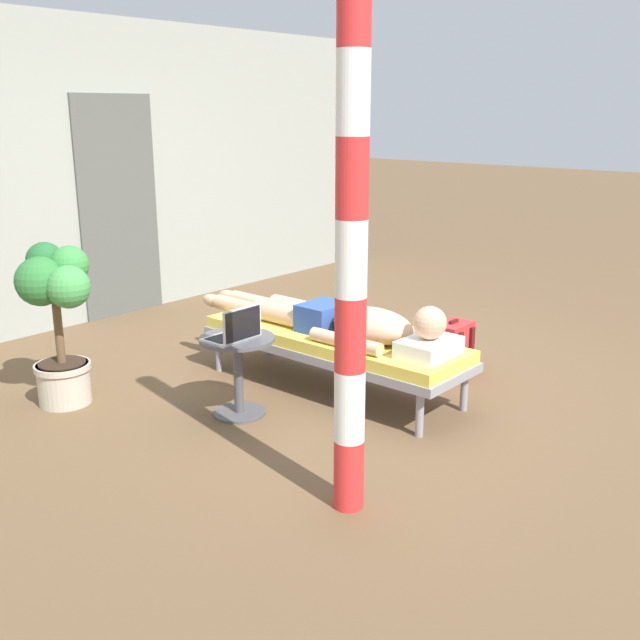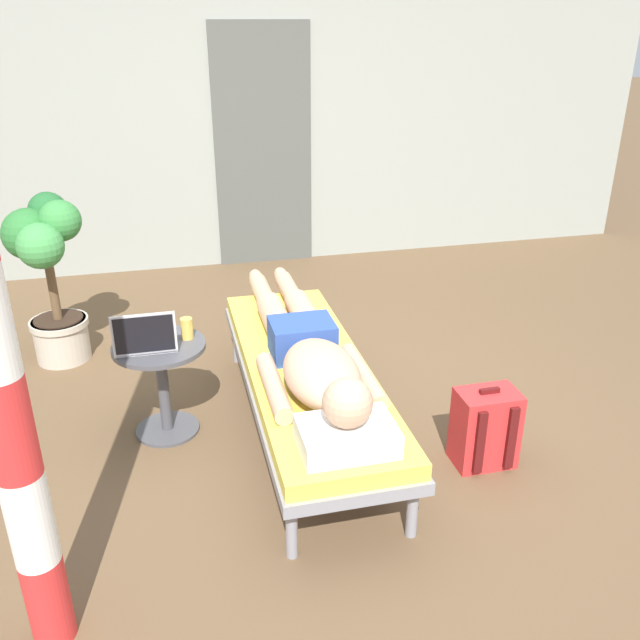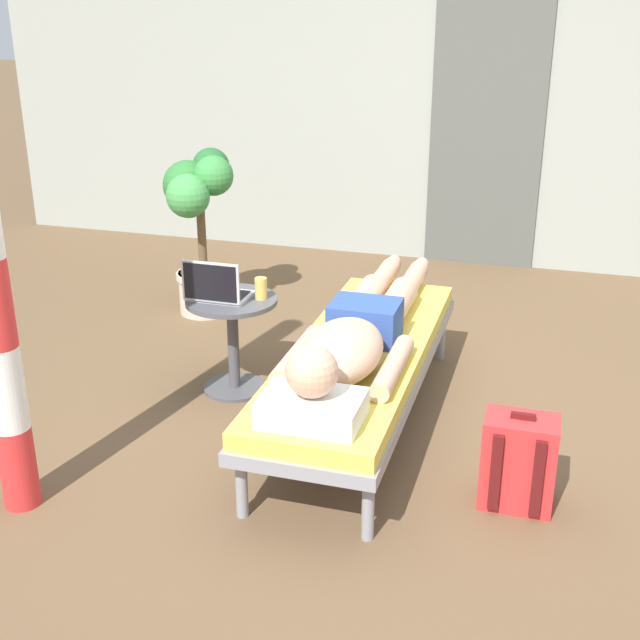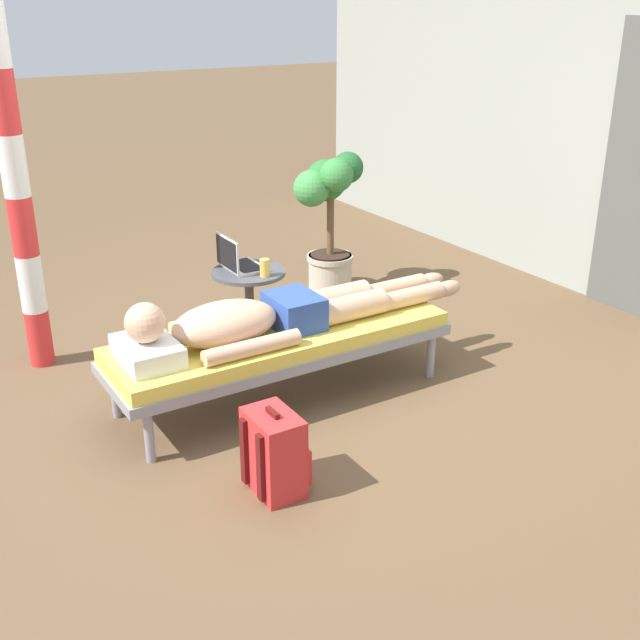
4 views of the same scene
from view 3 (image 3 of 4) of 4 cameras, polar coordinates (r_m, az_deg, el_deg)
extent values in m
plane|color=brown|center=(4.09, 4.47, -7.65)|extent=(40.00, 40.00, 0.00)
cube|color=#999E93|center=(6.55, 9.46, 15.71)|extent=(7.60, 0.20, 2.70)
cube|color=#545651|center=(6.45, 11.41, 12.53)|extent=(0.84, 0.03, 2.04)
cylinder|color=gray|center=(4.94, 2.31, -0.46)|extent=(0.05, 0.05, 0.28)
cylinder|color=gray|center=(4.85, 8.35, -1.14)|extent=(0.05, 0.05, 0.28)
cylinder|color=gray|center=(3.42, -5.44, -11.35)|extent=(0.05, 0.05, 0.28)
cylinder|color=gray|center=(3.29, 3.33, -12.83)|extent=(0.05, 0.05, 0.28)
cube|color=gray|center=(4.02, 2.76, -3.24)|extent=(0.63, 1.99, 0.06)
cube|color=#E5CC4C|center=(3.99, 2.77, -2.33)|extent=(0.60, 1.95, 0.08)
cube|color=white|center=(3.27, -0.55, -6.12)|extent=(0.40, 0.28, 0.11)
sphere|color=#D8A884|center=(3.20, -0.56, -3.58)|extent=(0.21, 0.21, 0.21)
ellipsoid|color=#D8A884|center=(3.63, 1.51, -2.17)|extent=(0.35, 0.60, 0.23)
cylinder|color=#D8A884|center=(3.76, -1.54, -2.46)|extent=(0.09, 0.55, 0.09)
cylinder|color=#D8A884|center=(3.65, 5.04, -3.26)|extent=(0.09, 0.55, 0.09)
cube|color=#2D4C9E|center=(4.02, 3.14, -0.05)|extent=(0.33, 0.26, 0.19)
cylinder|color=#D8A884|center=(4.35, 3.12, 1.41)|extent=(0.15, 0.42, 0.15)
cylinder|color=#D8A884|center=(4.75, 4.36, 2.90)|extent=(0.11, 0.44, 0.11)
ellipsoid|color=#D8A884|center=(5.03, 5.08, 3.87)|extent=(0.09, 0.20, 0.10)
cylinder|color=#D8A884|center=(4.32, 5.31, 1.18)|extent=(0.15, 0.42, 0.15)
cylinder|color=#D8A884|center=(4.72, 6.37, 2.70)|extent=(0.11, 0.44, 0.11)
ellipsoid|color=#D8A884|center=(5.00, 6.99, 3.68)|extent=(0.09, 0.20, 0.10)
cylinder|color=#4C4C51|center=(4.51, -5.88, -4.64)|extent=(0.34, 0.34, 0.02)
cylinder|color=#4C4C51|center=(4.41, -6.00, -1.74)|extent=(0.06, 0.06, 0.48)
cylinder|color=#4C4C51|center=(4.31, -6.13, 1.34)|extent=(0.48, 0.48, 0.02)
cube|color=silver|center=(4.33, -6.88, 1.67)|extent=(0.31, 0.22, 0.02)
cube|color=black|center=(4.33, -6.83, 1.84)|extent=(0.27, 0.15, 0.00)
cube|color=silver|center=(4.19, -7.57, 2.60)|extent=(0.31, 0.01, 0.21)
cube|color=black|center=(4.18, -7.62, 2.57)|extent=(0.29, 0.00, 0.19)
cylinder|color=gold|center=(4.27, -4.10, 2.19)|extent=(0.06, 0.06, 0.11)
cube|color=red|center=(3.55, 13.56, -9.49)|extent=(0.30, 0.20, 0.40)
cube|color=red|center=(3.69, 13.60, -9.49)|extent=(0.23, 0.04, 0.18)
cube|color=#531212|center=(3.45, 12.04, -10.27)|extent=(0.04, 0.02, 0.34)
cube|color=#531212|center=(3.45, 14.80, -10.58)|extent=(0.04, 0.02, 0.34)
cube|color=#531212|center=(3.45, 13.86, -6.47)|extent=(0.10, 0.02, 0.02)
cylinder|color=#BFB29E|center=(5.56, -7.95, 1.93)|extent=(0.34, 0.34, 0.28)
cylinder|color=#BFB29E|center=(5.52, -8.02, 3.10)|extent=(0.37, 0.37, 0.04)
cylinder|color=#332319|center=(5.52, -8.03, 3.35)|extent=(0.31, 0.31, 0.01)
cylinder|color=brown|center=(5.45, -8.17, 5.79)|extent=(0.06, 0.06, 0.50)
sphere|color=#38843D|center=(5.29, -7.37, 9.86)|extent=(0.25, 0.25, 0.25)
sphere|color=#23602D|center=(5.45, -7.54, 10.47)|extent=(0.24, 0.24, 0.24)
sphere|color=#2D7233|center=(5.41, -9.13, 9.18)|extent=(0.32, 0.32, 0.32)
sphere|color=#429347|center=(5.22, -9.10, 8.46)|extent=(0.27, 0.27, 0.27)
cylinder|color=red|center=(3.68, -20.14, -9.45)|extent=(0.15, 0.15, 0.36)
cylinder|color=white|center=(3.52, -20.88, -4.41)|extent=(0.15, 0.15, 0.36)
camera|label=1|loc=(4.67, -69.17, 6.94)|focal=41.64mm
camera|label=2|loc=(1.61, -56.84, 14.43)|focal=37.65mm
camera|label=4|loc=(3.15, 78.38, 8.07)|focal=44.00mm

